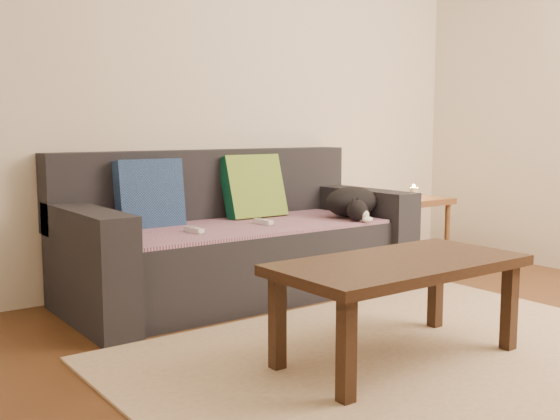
{
  "coord_description": "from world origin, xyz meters",
  "views": [
    {
      "loc": [
        -2.1,
        -1.74,
        1.0
      ],
      "look_at": [
        0.05,
        1.2,
        0.55
      ],
      "focal_mm": 42.0,
      "sensor_mm": 36.0,
      "label": 1
    }
  ],
  "objects_px": {
    "cat": "(353,203)",
    "wii_remote_b": "(263,222)",
    "side_table": "(413,210)",
    "coffee_table": "(399,273)",
    "wii_remote_a": "(194,230)",
    "sofa": "(237,244)"
  },
  "relations": [
    {
      "from": "cat",
      "to": "wii_remote_a",
      "type": "distance_m",
      "value": 1.12
    },
    {
      "from": "wii_remote_a",
      "to": "side_table",
      "type": "height_order",
      "value": "side_table"
    },
    {
      "from": "cat",
      "to": "wii_remote_a",
      "type": "xyz_separation_m",
      "value": [
        -1.12,
        0.05,
        -0.08
      ]
    },
    {
      "from": "cat",
      "to": "wii_remote_b",
      "type": "relative_size",
      "value": 3.15
    },
    {
      "from": "cat",
      "to": "side_table",
      "type": "relative_size",
      "value": 0.9
    },
    {
      "from": "cat",
      "to": "side_table",
      "type": "distance_m",
      "value": 0.65
    },
    {
      "from": "cat",
      "to": "wii_remote_a",
      "type": "relative_size",
      "value": 3.15
    },
    {
      "from": "sofa",
      "to": "wii_remote_a",
      "type": "xyz_separation_m",
      "value": [
        -0.4,
        -0.19,
        0.15
      ]
    },
    {
      "from": "sofa",
      "to": "wii_remote_a",
      "type": "height_order",
      "value": "sofa"
    },
    {
      "from": "sofa",
      "to": "coffee_table",
      "type": "xyz_separation_m",
      "value": [
        -0.07,
        -1.4,
        0.08
      ]
    },
    {
      "from": "side_table",
      "to": "coffee_table",
      "type": "relative_size",
      "value": 0.47
    },
    {
      "from": "cat",
      "to": "wii_remote_b",
      "type": "distance_m",
      "value": 0.65
    },
    {
      "from": "sofa",
      "to": "cat",
      "type": "height_order",
      "value": "sofa"
    },
    {
      "from": "wii_remote_b",
      "to": "side_table",
      "type": "relative_size",
      "value": 0.29
    },
    {
      "from": "wii_remote_b",
      "to": "sofa",
      "type": "bearing_deg",
      "value": 25.15
    },
    {
      "from": "wii_remote_a",
      "to": "wii_remote_b",
      "type": "bearing_deg",
      "value": -88.26
    },
    {
      "from": "wii_remote_a",
      "to": "wii_remote_b",
      "type": "relative_size",
      "value": 1.0
    },
    {
      "from": "sofa",
      "to": "side_table",
      "type": "distance_m",
      "value": 1.38
    },
    {
      "from": "wii_remote_a",
      "to": "cat",
      "type": "bearing_deg",
      "value": -94.7
    },
    {
      "from": "wii_remote_a",
      "to": "sofa",
      "type": "bearing_deg",
      "value": -66.28
    },
    {
      "from": "side_table",
      "to": "coffee_table",
      "type": "distance_m",
      "value": 1.88
    },
    {
      "from": "wii_remote_b",
      "to": "wii_remote_a",
      "type": "bearing_deg",
      "value": 91.68
    }
  ]
}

